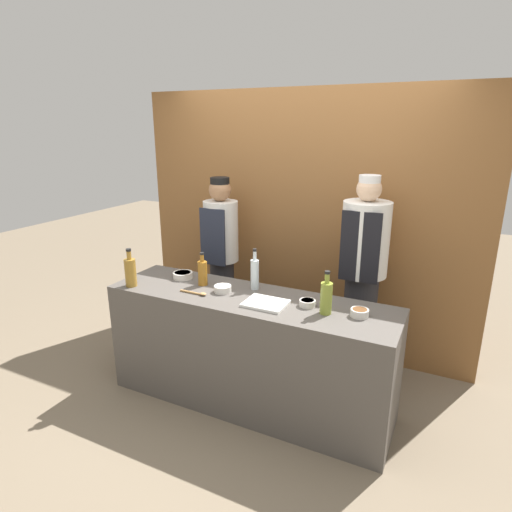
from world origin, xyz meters
TOP-DOWN VIEW (x-y plane):
  - ground_plane at (0.00, 0.00)m, footprint 14.00×14.00m
  - cabinet_wall at (0.00, 1.13)m, footprint 3.21×0.18m
  - counter at (0.00, 0.00)m, footprint 2.17×0.60m
  - sauce_bowl_yellow at (-0.67, 0.12)m, footprint 0.16×0.16m
  - sauce_bowl_brown at (0.80, 0.02)m, footprint 0.12×0.12m
  - sauce_bowl_purple at (0.44, 0.03)m, footprint 0.11×0.11m
  - sauce_bowl_white at (-0.22, 0.00)m, footprint 0.13×0.13m
  - cutting_board at (0.17, -0.07)m, footprint 0.29×0.23m
  - bottle_amber at (-0.44, 0.06)m, footprint 0.07×0.07m
  - bottle_clear at (-0.03, 0.17)m, footprint 0.06×0.06m
  - bottle_oil at (0.59, -0.03)m, footprint 0.08×0.08m
  - bottle_vinegar at (-0.92, -0.20)m, footprint 0.09×0.09m
  - wooden_spoon at (-0.37, -0.13)m, footprint 0.23×0.04m
  - chef_left at (-0.66, 0.73)m, footprint 0.32×0.32m
  - chef_right at (0.66, 0.73)m, footprint 0.38×0.38m

SIDE VIEW (x-z plane):
  - ground_plane at x=0.00m, z-range 0.00..0.00m
  - counter at x=0.00m, z-range 0.00..0.89m
  - cutting_board at x=0.17m, z-range 0.89..0.91m
  - wooden_spoon at x=-0.37m, z-range 0.88..0.91m
  - chef_left at x=-0.66m, z-range 0.08..1.72m
  - sauce_bowl_purple at x=0.44m, z-range 0.89..0.93m
  - sauce_bowl_white at x=-0.22m, z-range 0.89..0.94m
  - sauce_bowl_yellow at x=-0.67m, z-range 0.89..0.94m
  - sauce_bowl_brown at x=0.80m, z-range 0.89..0.94m
  - chef_right at x=0.66m, z-range 0.07..1.79m
  - bottle_amber at x=-0.44m, z-range 0.86..1.12m
  - bottle_oil at x=0.59m, z-range 0.85..1.15m
  - bottle_vinegar at x=-0.92m, z-range 0.85..1.15m
  - bottle_clear at x=-0.03m, z-range 0.85..1.17m
  - cabinet_wall at x=0.00m, z-range 0.00..2.40m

